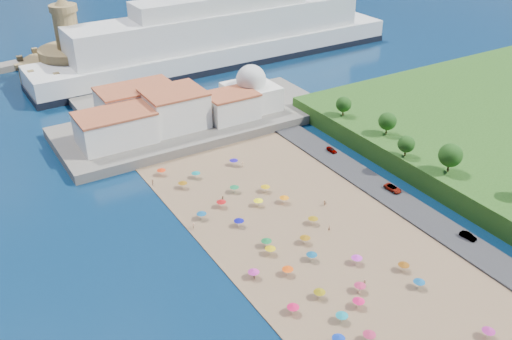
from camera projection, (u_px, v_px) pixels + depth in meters
ground at (298, 251)px, 129.31m from camera, size 700.00×700.00×0.00m
terrace at (196, 122)px, 187.57m from camera, size 90.00×36.00×3.00m
jetty at (98, 101)px, 203.87m from camera, size 18.00×70.00×2.40m
waterfront_buildings at (157, 112)px, 179.03m from camera, size 57.00×29.00×11.00m
domed_building at (251, 91)px, 191.50m from camera, size 16.00×16.00×15.00m
fortress at (72, 63)px, 223.58m from camera, size 40.00×40.00×32.40m
cruise_ship at (222, 39)px, 240.04m from camera, size 161.94×26.09×35.34m
beach_parasols at (332, 280)px, 117.24m from camera, size 32.30×116.88×2.20m
beachgoers at (291, 252)px, 127.12m from camera, size 34.41×98.02×1.81m
parked_cars at (415, 202)px, 144.71m from camera, size 2.61×77.25×1.38m
hillside_trees at (473, 169)px, 142.24m from camera, size 14.74×111.08×7.98m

